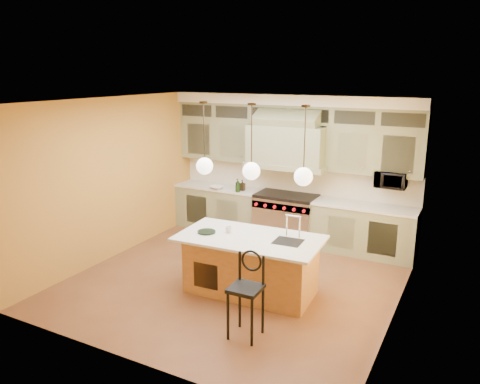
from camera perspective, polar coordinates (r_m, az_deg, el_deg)
The scene contains 18 objects.
floor at distance 7.80m, azimuth -0.54°, elevation -10.72°, with size 5.00×5.00×0.00m, color brown.
ceiling at distance 7.07m, azimuth -0.60°, elevation 11.05°, with size 5.00×5.00×0.00m, color white.
wall_back at distance 9.52m, azimuth 6.60°, elevation 3.05°, with size 5.00×5.00×0.00m, color #B47F31.
wall_front at distance 5.34m, azimuth -13.47°, elevation -6.48°, with size 5.00×5.00×0.00m, color #B47F31.
wall_left at distance 8.74m, azimuth -15.16°, elevation 1.60°, with size 5.00×5.00×0.00m, color #B47F31.
wall_right at distance 6.55m, azimuth 19.11°, elevation -2.98°, with size 5.00×5.00×0.00m, color #B47F31.
back_cabinetry at distance 9.28m, azimuth 6.00°, elevation 2.64°, with size 5.00×0.77×2.90m.
range at distance 9.44m, azimuth 5.64°, elevation -3.07°, with size 1.20×0.74×0.96m.
kitchen_island at distance 7.24m, azimuth 1.36°, elevation -8.72°, with size 2.21×1.27×1.35m.
counter_stool at distance 6.06m, azimuth 0.83°, elevation -11.82°, with size 0.40×0.40×1.13m.
microwave at distance 8.78m, azimuth 17.92°, elevation 1.46°, with size 0.54×0.37×0.30m, color black.
oil_bottle_a at distance 9.49m, azimuth -0.28°, elevation 0.81°, with size 0.11×0.11×0.28m, color black.
oil_bottle_b at distance 9.63m, azimuth 0.29°, elevation 0.84°, with size 0.10×0.10×0.22m, color black.
fruit_bowl at distance 9.75m, azimuth -2.86°, elevation 0.53°, with size 0.27×0.27×0.07m, color silver.
cup at distance 7.20m, azimuth -1.40°, elevation -4.62°, with size 0.10×0.10×0.09m, color silver.
pendant_left at distance 7.18m, azimuth -4.34°, elevation 3.41°, with size 0.26×0.26×1.11m.
pendant_center at distance 6.79m, azimuth 1.40°, elevation 2.81°, with size 0.26×0.26×1.11m.
pendant_right at distance 6.49m, azimuth 7.74°, elevation 2.12°, with size 0.26×0.26×1.11m.
Camera 1 is at (3.35, -6.21, 3.33)m, focal length 35.00 mm.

